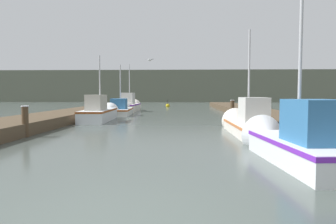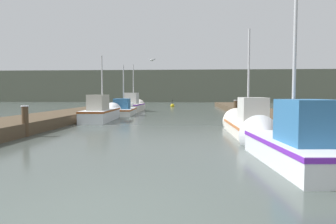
{
  "view_description": "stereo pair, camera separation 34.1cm",
  "coord_description": "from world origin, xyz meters",
  "px_view_note": "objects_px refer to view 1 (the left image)",
  "views": [
    {
      "loc": [
        0.88,
        -3.33,
        1.61
      ],
      "look_at": [
        0.34,
        10.28,
        0.78
      ],
      "focal_mm": 32.0,
      "sensor_mm": 36.0,
      "label": 1
    },
    {
      "loc": [
        1.22,
        -3.31,
        1.61
      ],
      "look_at": [
        0.34,
        10.28,
        0.78
      ],
      "focal_mm": 32.0,
      "sensor_mm": 36.0,
      "label": 2
    }
  ],
  "objects_px": {
    "fishing_boat_0": "(294,141)",
    "seagull_lead": "(150,60)",
    "fishing_boat_4": "(130,105)",
    "channel_buoy": "(168,106)",
    "fishing_boat_3": "(121,110)",
    "mooring_piling_2": "(25,121)",
    "fishing_boat_1": "(246,123)",
    "mooring_piling_0": "(232,107)",
    "fishing_boat_2": "(101,112)"
  },
  "relations": [
    {
      "from": "mooring_piling_0",
      "to": "mooring_piling_2",
      "type": "height_order",
      "value": "mooring_piling_2"
    },
    {
      "from": "fishing_boat_1",
      "to": "fishing_boat_3",
      "type": "height_order",
      "value": "fishing_boat_1"
    },
    {
      "from": "seagull_lead",
      "to": "fishing_boat_4",
      "type": "bearing_deg",
      "value": -40.22
    },
    {
      "from": "fishing_boat_0",
      "to": "mooring_piling_2",
      "type": "distance_m",
      "value": 9.19
    },
    {
      "from": "fishing_boat_1",
      "to": "mooring_piling_2",
      "type": "distance_m",
      "value": 8.68
    },
    {
      "from": "fishing_boat_4",
      "to": "fishing_boat_0",
      "type": "bearing_deg",
      "value": -70.07
    },
    {
      "from": "fishing_boat_0",
      "to": "channel_buoy",
      "type": "bearing_deg",
      "value": 94.08
    },
    {
      "from": "channel_buoy",
      "to": "mooring_piling_2",
      "type": "bearing_deg",
      "value": -99.37
    },
    {
      "from": "fishing_boat_0",
      "to": "fishing_boat_1",
      "type": "distance_m",
      "value": 5.16
    },
    {
      "from": "fishing_boat_3",
      "to": "fishing_boat_4",
      "type": "xyz_separation_m",
      "value": [
        -0.11,
        4.76,
        0.15
      ]
    },
    {
      "from": "mooring_piling_0",
      "to": "fishing_boat_1",
      "type": "bearing_deg",
      "value": -96.88
    },
    {
      "from": "fishing_boat_3",
      "to": "fishing_boat_4",
      "type": "relative_size",
      "value": 0.95
    },
    {
      "from": "fishing_boat_4",
      "to": "mooring_piling_2",
      "type": "bearing_deg",
      "value": -93.95
    },
    {
      "from": "fishing_boat_0",
      "to": "fishing_boat_2",
      "type": "xyz_separation_m",
      "value": [
        -7.61,
        10.64,
        0.05
      ]
    },
    {
      "from": "fishing_boat_3",
      "to": "mooring_piling_2",
      "type": "height_order",
      "value": "fishing_boat_3"
    },
    {
      "from": "seagull_lead",
      "to": "fishing_boat_0",
      "type": "bearing_deg",
      "value": 145.02
    },
    {
      "from": "fishing_boat_2",
      "to": "fishing_boat_4",
      "type": "relative_size",
      "value": 1.11
    },
    {
      "from": "fishing_boat_2",
      "to": "fishing_boat_4",
      "type": "bearing_deg",
      "value": 86.42
    },
    {
      "from": "fishing_boat_0",
      "to": "seagull_lead",
      "type": "xyz_separation_m",
      "value": [
        -4.67,
        11.32,
        3.25
      ]
    },
    {
      "from": "mooring_piling_0",
      "to": "mooring_piling_2",
      "type": "xyz_separation_m",
      "value": [
        -9.84,
        -12.77,
        0.03
      ]
    },
    {
      "from": "fishing_boat_1",
      "to": "mooring_piling_2",
      "type": "height_order",
      "value": "fishing_boat_1"
    },
    {
      "from": "fishing_boat_3",
      "to": "mooring_piling_2",
      "type": "bearing_deg",
      "value": -99.2
    },
    {
      "from": "channel_buoy",
      "to": "seagull_lead",
      "type": "bearing_deg",
      "value": -91.3
    },
    {
      "from": "fishing_boat_0",
      "to": "fishing_boat_2",
      "type": "relative_size",
      "value": 0.83
    },
    {
      "from": "fishing_boat_4",
      "to": "mooring_piling_0",
      "type": "bearing_deg",
      "value": -24.84
    },
    {
      "from": "fishing_boat_4",
      "to": "channel_buoy",
      "type": "bearing_deg",
      "value": 70.36
    },
    {
      "from": "fishing_boat_4",
      "to": "mooring_piling_2",
      "type": "relative_size",
      "value": 4.48
    },
    {
      "from": "mooring_piling_2",
      "to": "seagull_lead",
      "type": "xyz_separation_m",
      "value": [
        3.84,
        7.88,
        3.12
      ]
    },
    {
      "from": "fishing_boat_1",
      "to": "fishing_boat_3",
      "type": "xyz_separation_m",
      "value": [
        -7.3,
        10.3,
        -0.02
      ]
    },
    {
      "from": "mooring_piling_0",
      "to": "seagull_lead",
      "type": "distance_m",
      "value": 8.35
    },
    {
      "from": "fishing_boat_2",
      "to": "channel_buoy",
      "type": "xyz_separation_m",
      "value": [
        3.35,
        18.55,
        -0.36
      ]
    },
    {
      "from": "fishing_boat_2",
      "to": "channel_buoy",
      "type": "distance_m",
      "value": 18.85
    },
    {
      "from": "fishing_boat_1",
      "to": "fishing_boat_0",
      "type": "bearing_deg",
      "value": -90.3
    },
    {
      "from": "fishing_boat_2",
      "to": "mooring_piling_0",
      "type": "height_order",
      "value": "fishing_boat_2"
    },
    {
      "from": "fishing_boat_4",
      "to": "channel_buoy",
      "type": "xyz_separation_m",
      "value": [
        3.16,
        8.97,
        -0.39
      ]
    },
    {
      "from": "fishing_boat_0",
      "to": "seagull_lead",
      "type": "distance_m",
      "value": 12.67
    },
    {
      "from": "fishing_boat_0",
      "to": "mooring_piling_2",
      "type": "height_order",
      "value": "fishing_boat_0"
    },
    {
      "from": "fishing_boat_2",
      "to": "fishing_boat_1",
      "type": "bearing_deg",
      "value": -38.26
    },
    {
      "from": "fishing_boat_3",
      "to": "seagull_lead",
      "type": "distance_m",
      "value": 5.93
    },
    {
      "from": "fishing_boat_1",
      "to": "channel_buoy",
      "type": "relative_size",
      "value": 5.23
    },
    {
      "from": "fishing_boat_1",
      "to": "fishing_boat_2",
      "type": "bearing_deg",
      "value": 143.79
    },
    {
      "from": "fishing_boat_3",
      "to": "fishing_boat_4",
      "type": "distance_m",
      "value": 4.77
    },
    {
      "from": "mooring_piling_0",
      "to": "mooring_piling_2",
      "type": "relative_size",
      "value": 0.96
    },
    {
      "from": "fishing_boat_2",
      "to": "fishing_boat_3",
      "type": "height_order",
      "value": "fishing_boat_2"
    },
    {
      "from": "fishing_boat_2",
      "to": "fishing_boat_3",
      "type": "bearing_deg",
      "value": 83.99
    },
    {
      "from": "fishing_boat_0",
      "to": "fishing_boat_3",
      "type": "bearing_deg",
      "value": 111.09
    },
    {
      "from": "fishing_boat_0",
      "to": "mooring_piling_0",
      "type": "distance_m",
      "value": 16.27
    },
    {
      "from": "fishing_boat_0",
      "to": "fishing_boat_1",
      "type": "bearing_deg",
      "value": 85.87
    },
    {
      "from": "fishing_boat_1",
      "to": "mooring_piling_0",
      "type": "distance_m",
      "value": 11.14
    },
    {
      "from": "fishing_boat_2",
      "to": "channel_buoy",
      "type": "bearing_deg",
      "value": 77.31
    }
  ]
}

